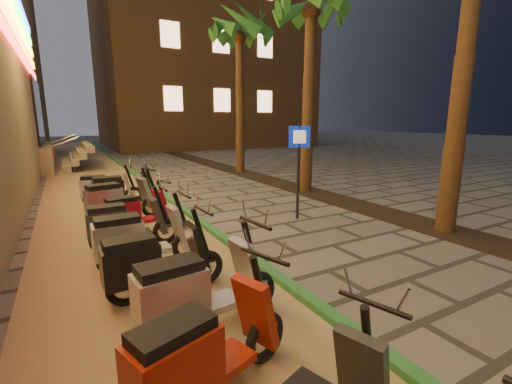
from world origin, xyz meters
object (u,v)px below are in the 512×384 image
scooter_9 (123,224)px  scooter_10 (134,213)px  pedestrian_sign (299,158)px  scooter_12 (120,192)px  scooter_6 (194,292)px  scooter_7 (151,263)px  scooter_5 (201,354)px  scooter_13 (104,189)px  scooter_8 (136,239)px  scooter_11 (116,201)px

scooter_9 → scooter_10: (0.34, 0.83, -0.03)m
pedestrian_sign → scooter_12: size_ratio=1.29×
scooter_6 → scooter_7: 1.10m
scooter_7 → scooter_10: 2.88m
scooter_5 → pedestrian_sign: bearing=28.5°
scooter_7 → scooter_13: scooter_7 is taller
scooter_8 → scooter_10: bearing=80.2°
scooter_11 → scooter_5: bearing=-103.1°
scooter_10 → scooter_12: 2.04m
scooter_13 → scooter_10: bearing=-77.1°
scooter_6 → scooter_9: size_ratio=1.07×
pedestrian_sign → scooter_8: pedestrian_sign is taller
scooter_5 → scooter_9: scooter_5 is taller
scooter_7 → scooter_11: (0.08, 3.92, 0.04)m
scooter_8 → scooter_12: 3.91m
scooter_5 → scooter_11: 5.96m
scooter_9 → scooter_11: size_ratio=0.91×
scooter_6 → scooter_11: bearing=85.6°
scooter_11 → scooter_6: bearing=-100.1°
scooter_7 → scooter_13: (0.00, 5.91, -0.01)m
scooter_6 → scooter_9: scooter_6 is taller
scooter_5 → scooter_10: scooter_5 is taller
scooter_5 → scooter_7: (0.05, 2.04, 0.00)m
scooter_9 → scooter_10: scooter_9 is taller
scooter_10 → scooter_11: 1.07m
scooter_9 → scooter_6: bearing=-84.9°
pedestrian_sign → scooter_7: 4.69m
scooter_7 → scooter_11: bearing=85.8°
pedestrian_sign → scooter_6: (-3.78, -3.29, -0.97)m
scooter_10 → scooter_7: bearing=-108.8°
scooter_8 → scooter_6: bearing=-85.0°
scooter_6 → scooter_7: bearing=96.0°
pedestrian_sign → scooter_8: (-4.01, -1.20, -0.97)m
pedestrian_sign → scooter_13: bearing=158.3°
scooter_6 → scooter_8: (-0.23, 2.09, -0.00)m
pedestrian_sign → scooter_10: bearing=-169.0°
scooter_7 → scooter_11: 3.92m
scooter_5 → scooter_8: bearing=71.2°
pedestrian_sign → scooter_6: bearing=-118.0°
scooter_5 → scooter_13: size_ratio=1.01×
scooter_9 → scooter_10: size_ratio=1.05×
pedestrian_sign → scooter_7: pedestrian_sign is taller
scooter_6 → scooter_9: bearing=89.2°
scooter_13 → scooter_7: bearing=-82.3°
scooter_5 → scooter_10: 4.92m
scooter_7 → scooter_8: size_ratio=0.97×
scooter_7 → scooter_11: scooter_11 is taller
pedestrian_sign → scooter_5: size_ratio=1.41×
scooter_12 → scooter_6: bearing=-88.3°
scooter_10 → scooter_13: bearing=82.0°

